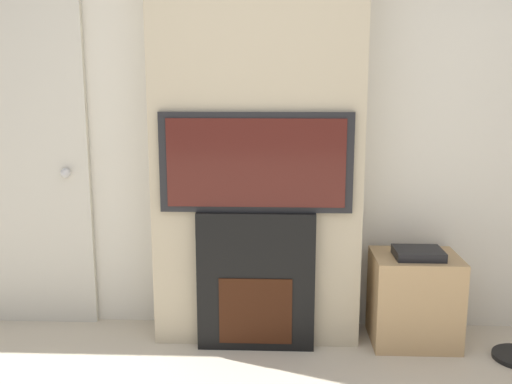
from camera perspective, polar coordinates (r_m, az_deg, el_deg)
The scene contains 6 objects.
wall_back at distance 3.43m, azimuth 0.24°, elevation 8.42°, with size 6.00×0.06×2.70m.
chimney_breast at distance 3.24m, azimuth 0.12°, elevation 8.26°, with size 1.18×0.33×2.70m.
fireplace at distance 3.27m, azimuth -0.00°, elevation -8.83°, with size 0.66×0.15×0.80m.
television at distance 3.10m, azimuth -0.00°, elevation 2.97°, with size 1.05×0.07×0.55m.
media_stand at distance 3.49m, azimuth 15.54°, elevation -10.14°, with size 0.49×0.39×0.58m.
entry_door at distance 3.76m, azimuth -22.75°, elevation 2.50°, with size 0.89×0.09×2.01m.
Camera 1 is at (0.12, -1.40, 1.51)m, focal length 40.00 mm.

